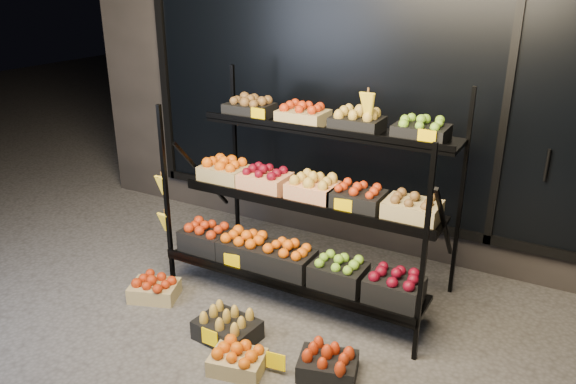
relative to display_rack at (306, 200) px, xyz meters
The scene contains 9 objects.
ground 0.99m from the display_rack, 88.79° to the right, with size 24.00×24.00×0.00m, color #514F4C.
building 2.21m from the display_rack, 89.63° to the left, with size 6.00×2.08×3.50m.
display_rack is the anchor object (origin of this frame).
tag_floor_a 1.25m from the display_rack, 101.83° to the right, with size 0.13×0.01×0.12m, color #EBBD00.
tag_floor_b 1.27m from the display_rack, 72.90° to the right, with size 0.13×0.01×0.12m, color #EBBD00.
floor_crate_left 1.38m from the display_rack, 145.69° to the right, with size 0.43×0.38×0.19m.
floor_crate_midleft 1.10m from the display_rack, 101.97° to the right, with size 0.45×0.35×0.21m.
floor_crate_midright 1.29m from the display_rack, 86.21° to the right, with size 0.39×0.32×0.18m.
floor_crate_right 1.25m from the display_rack, 54.54° to the right, with size 0.42×0.36×0.19m.
Camera 1 is at (1.78, -2.92, 2.40)m, focal length 35.00 mm.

